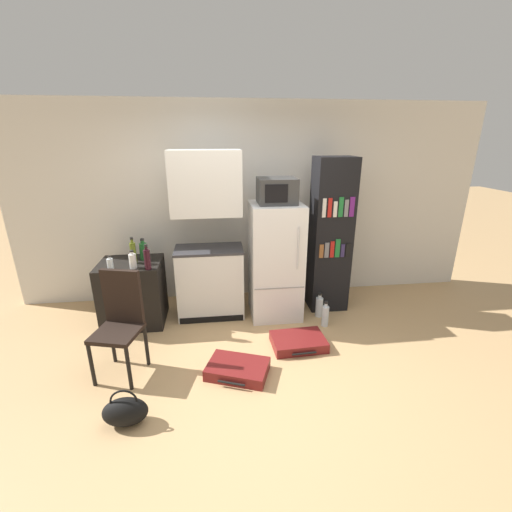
{
  "coord_description": "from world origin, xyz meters",
  "views": [
    {
      "loc": [
        -0.33,
        -2.67,
        2.21
      ],
      "look_at": [
        0.11,
        0.85,
        0.96
      ],
      "focal_mm": 24.0,
      "sensor_mm": 36.0,
      "label": 1
    }
  ],
  "objects": [
    {
      "name": "ground_plane",
      "position": [
        0.0,
        0.0,
        0.0
      ],
      "size": [
        24.0,
        24.0,
        0.0
      ],
      "primitive_type": "plane",
      "color": "tan"
    },
    {
      "name": "wall_back",
      "position": [
        0.2,
        2.0,
        1.33
      ],
      "size": [
        6.4,
        0.1,
        2.66
      ],
      "color": "silver",
      "rests_on": "ground_plane"
    },
    {
      "name": "side_table",
      "position": [
        -1.36,
        1.3,
        0.39
      ],
      "size": [
        0.72,
        0.61,
        0.79
      ],
      "color": "black",
      "rests_on": "ground_plane"
    },
    {
      "name": "kitchen_hutch",
      "position": [
        -0.41,
        1.37,
        0.96
      ],
      "size": [
        0.84,
        0.47,
        2.07
      ],
      "color": "silver",
      "rests_on": "ground_plane"
    },
    {
      "name": "refrigerator",
      "position": [
        0.41,
        1.29,
        0.73
      ],
      "size": [
        0.63,
        0.64,
        1.46
      ],
      "color": "white",
      "rests_on": "ground_plane"
    },
    {
      "name": "microwave",
      "position": [
        0.41,
        1.29,
        1.61
      ],
      "size": [
        0.45,
        0.4,
        0.3
      ],
      "color": "#333333",
      "rests_on": "refrigerator"
    },
    {
      "name": "bookshelf",
      "position": [
        1.14,
        1.41,
        0.99
      ],
      "size": [
        0.49,
        0.39,
        1.98
      ],
      "color": "black",
      "rests_on": "ground_plane"
    },
    {
      "name": "bottle_green_tall",
      "position": [
        -1.2,
        1.38,
        0.9
      ],
      "size": [
        0.09,
        0.09,
        0.26
      ],
      "color": "#1E6028",
      "rests_on": "side_table"
    },
    {
      "name": "bottle_milk_white",
      "position": [
        -1.27,
        1.1,
        0.88
      ],
      "size": [
        0.08,
        0.08,
        0.21
      ],
      "color": "white",
      "rests_on": "side_table"
    },
    {
      "name": "bottle_clear_short",
      "position": [
        -1.51,
        1.1,
        0.86
      ],
      "size": [
        0.07,
        0.07,
        0.16
      ],
      "color": "silver",
      "rests_on": "side_table"
    },
    {
      "name": "bottle_wine_dark",
      "position": [
        -1.09,
        1.04,
        0.91
      ],
      "size": [
        0.07,
        0.07,
        0.29
      ],
      "color": "black",
      "rests_on": "side_table"
    },
    {
      "name": "bottle_olive_oil",
      "position": [
        -1.29,
        1.27,
        0.92
      ],
      "size": [
        0.07,
        0.07,
        0.32
      ],
      "color": "#566619",
      "rests_on": "side_table"
    },
    {
      "name": "chair",
      "position": [
        -1.26,
        0.34,
        0.6
      ],
      "size": [
        0.49,
        0.49,
        1.03
      ],
      "rotation": [
        0.0,
        0.0,
        -0.26
      ],
      "color": "black",
      "rests_on": "ground_plane"
    },
    {
      "name": "suitcase_large_flat",
      "position": [
        -0.16,
        0.11,
        0.06
      ],
      "size": [
        0.68,
        0.56,
        0.11
      ],
      "rotation": [
        0.0,
        0.0,
        -0.36
      ],
      "color": "maroon",
      "rests_on": "ground_plane"
    },
    {
      "name": "suitcase_small_flat",
      "position": [
        0.54,
        0.51,
        0.05
      ],
      "size": [
        0.6,
        0.45,
        0.11
      ],
      "rotation": [
        0.0,
        0.0,
        0.05
      ],
      "color": "maroon",
      "rests_on": "ground_plane"
    },
    {
      "name": "handbag",
      "position": [
        -1.1,
        -0.39,
        0.12
      ],
      "size": [
        0.36,
        0.2,
        0.33
      ],
      "color": "black",
      "rests_on": "ground_plane"
    },
    {
      "name": "water_bottle_front",
      "position": [
        0.96,
        1.13,
        0.14
      ],
      "size": [
        0.09,
        0.09,
        0.33
      ],
      "color": "silver",
      "rests_on": "ground_plane"
    },
    {
      "name": "water_bottle_middle",
      "position": [
        0.97,
        0.89,
        0.14
      ],
      "size": [
        0.08,
        0.08,
        0.33
      ],
      "color": "silver",
      "rests_on": "ground_plane"
    }
  ]
}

